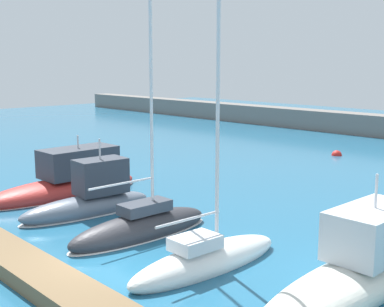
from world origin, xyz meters
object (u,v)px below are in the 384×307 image
(motorboat_red_nearest, at_px, (68,182))
(motorboat_slate_second, at_px, (91,198))
(sailboat_white_fourth, at_px, (206,259))
(motorboat_ivory_fifth, at_px, (360,267))
(sailboat_charcoal_third, at_px, (141,227))
(mooring_buoy_red, at_px, (337,155))

(motorboat_red_nearest, bearing_deg, motorboat_slate_second, -106.02)
(sailboat_white_fourth, distance_m, motorboat_ivory_fifth, 4.68)
(sailboat_charcoal_third, bearing_deg, motorboat_slate_second, 86.69)
(motorboat_red_nearest, relative_size, motorboat_slate_second, 1.36)
(motorboat_slate_second, xyz_separation_m, motorboat_ivory_fifth, (11.93, 1.59, -0.04))
(sailboat_charcoal_third, relative_size, motorboat_ivory_fifth, 1.24)
(sailboat_charcoal_third, relative_size, mooring_buoy_red, 14.92)
(motorboat_slate_second, relative_size, sailboat_charcoal_third, 0.58)
(motorboat_red_nearest, distance_m, mooring_buoy_red, 19.86)
(motorboat_red_nearest, height_order, motorboat_slate_second, motorboat_slate_second)
(motorboat_red_nearest, bearing_deg, motorboat_ivory_fifth, -88.97)
(motorboat_ivory_fifth, bearing_deg, sailboat_white_fourth, 118.35)
(motorboat_red_nearest, bearing_deg, sailboat_white_fourth, -99.25)
(sailboat_white_fourth, xyz_separation_m, mooring_buoy_red, (-8.31, 21.22, -0.30))
(sailboat_charcoal_third, height_order, mooring_buoy_red, sailboat_charcoal_third)
(sailboat_charcoal_third, bearing_deg, motorboat_ivory_fifth, -76.66)
(motorboat_red_nearest, distance_m, sailboat_white_fourth, 11.66)
(motorboat_slate_second, height_order, motorboat_ivory_fifth, motorboat_ivory_fifth)
(motorboat_slate_second, distance_m, motorboat_ivory_fifth, 12.03)
(sailboat_white_fourth, distance_m, mooring_buoy_red, 22.79)
(motorboat_ivory_fifth, relative_size, mooring_buoy_red, 12.04)
(motorboat_ivory_fifth, bearing_deg, motorboat_slate_second, 97.29)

